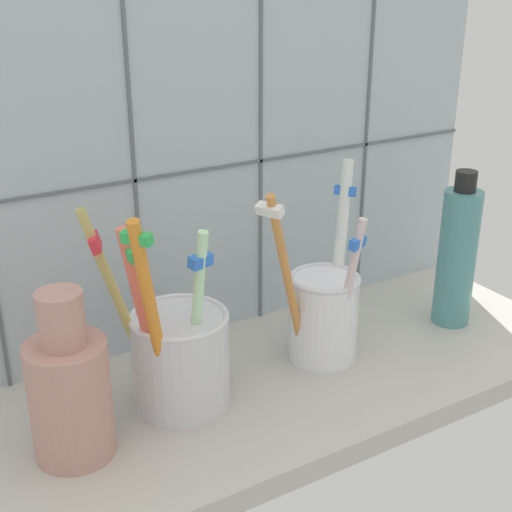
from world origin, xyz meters
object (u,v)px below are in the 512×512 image
(toothbrush_cup_right, at_px, (324,310))
(soap_bottle, at_px, (454,254))
(toothbrush_cup_left, at_px, (178,354))
(ceramic_vase, at_px, (70,390))

(toothbrush_cup_right, distance_m, soap_bottle, 0.16)
(toothbrush_cup_right, bearing_deg, toothbrush_cup_left, -179.56)
(toothbrush_cup_left, xyz_separation_m, soap_bottle, (0.30, -0.01, 0.03))
(toothbrush_cup_left, distance_m, soap_bottle, 0.30)
(toothbrush_cup_right, xyz_separation_m, soap_bottle, (0.15, -0.01, 0.03))
(toothbrush_cup_right, bearing_deg, soap_bottle, -2.54)
(toothbrush_cup_left, xyz_separation_m, toothbrush_cup_right, (0.15, 0.00, 0.00))
(soap_bottle, bearing_deg, ceramic_vase, -178.27)
(toothbrush_cup_right, distance_m, ceramic_vase, 0.24)
(toothbrush_cup_left, height_order, ceramic_vase, toothbrush_cup_left)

